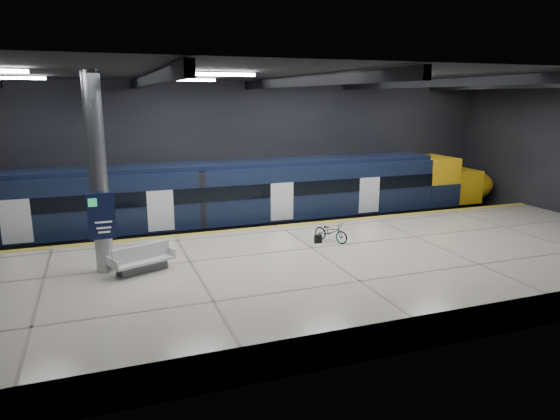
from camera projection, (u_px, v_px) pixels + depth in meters
ground at (302, 266)px, 21.59m from camera, size 30.00×30.00×0.00m
room_shell at (304, 133)px, 20.32m from camera, size 30.10×16.10×8.05m
platform at (327, 272)px, 19.17m from camera, size 30.00×11.00×1.10m
safety_strip at (280, 226)px, 23.86m from camera, size 30.00×0.40×0.01m
rails at (263, 232)px, 26.60m from camera, size 30.00×1.52×0.16m
train at (251, 197)px, 25.95m from camera, size 29.40×2.84×3.79m
bench at (142, 262)px, 17.59m from camera, size 2.38×1.65×0.97m
bicycle at (331, 232)px, 21.24m from camera, size 1.32×1.69×0.86m
pannier_bag at (318, 239)px, 21.10m from camera, size 0.31×0.20×0.35m
info_column at (98, 178)px, 16.97m from camera, size 0.90×0.78×6.90m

